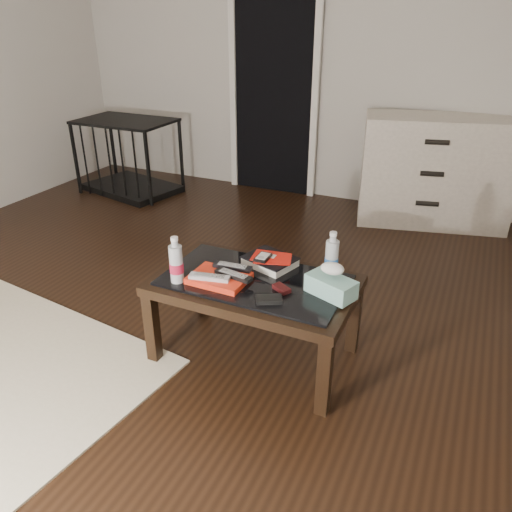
{
  "coord_description": "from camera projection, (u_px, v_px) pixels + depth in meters",
  "views": [
    {
      "loc": [
        1.49,
        -2.08,
        1.67
      ],
      "look_at": [
        0.56,
        -0.03,
        0.55
      ],
      "focal_mm": 35.0,
      "sensor_mm": 36.0,
      "label": 1
    }
  ],
  "objects": [
    {
      "name": "dresser",
      "position": [
        435.0,
        171.0,
        4.17
      ],
      "size": [
        1.28,
        0.76,
        0.9
      ],
      "rotation": [
        0.0,
        0.0,
        0.23
      ],
      "color": "beige",
      "rests_on": "ground"
    },
    {
      "name": "flip_phone",
      "position": [
        282.0,
        289.0,
        2.37
      ],
      "size": [
        0.1,
        0.09,
        0.02
      ],
      "primitive_type": "cube",
      "rotation": [
        0.0,
        0.0,
        -0.52
      ],
      "color": "black",
      "rests_on": "coffee_table"
    },
    {
      "name": "pet_crate",
      "position": [
        130.0,
        168.0,
        5.0
      ],
      "size": [
        1.01,
        0.78,
        0.71
      ],
      "rotation": [
        0.0,
        0.0,
        -0.22
      ],
      "color": "black",
      "rests_on": "ground"
    },
    {
      "name": "water_bottle_right",
      "position": [
        332.0,
        254.0,
        2.46
      ],
      "size": [
        0.07,
        0.07,
        0.24
      ],
      "primitive_type": "cylinder",
      "rotation": [
        0.0,
        0.0,
        -0.07
      ],
      "color": "#B4BAC0",
      "rests_on": "coffee_table"
    },
    {
      "name": "dvd_mailers",
      "position": [
        271.0,
        257.0,
        2.6
      ],
      "size": [
        0.21,
        0.16,
        0.01
      ],
      "primitive_type": "cube",
      "rotation": [
        0.0,
        0.0,
        0.14
      ],
      "color": "red",
      "rests_on": "textbook"
    },
    {
      "name": "magazines",
      "position": [
        219.0,
        278.0,
        2.46
      ],
      "size": [
        0.28,
        0.21,
        0.03
      ],
      "primitive_type": "cube",
      "rotation": [
        0.0,
        0.0,
        -0.02
      ],
      "color": "red",
      "rests_on": "coffee_table"
    },
    {
      "name": "remote_black_front",
      "position": [
        234.0,
        275.0,
        2.43
      ],
      "size": [
        0.21,
        0.08,
        0.02
      ],
      "primitive_type": "cube",
      "rotation": [
        0.0,
        0.0,
        -0.17
      ],
      "color": "black",
      "rests_on": "magazines"
    },
    {
      "name": "textbook",
      "position": [
        270.0,
        261.0,
        2.61
      ],
      "size": [
        0.3,
        0.27,
        0.05
      ],
      "primitive_type": "cube",
      "rotation": [
        0.0,
        0.0,
        -0.3
      ],
      "color": "black",
      "rests_on": "coffee_table"
    },
    {
      "name": "doorway",
      "position": [
        274.0,
        85.0,
        4.69
      ],
      "size": [
        0.9,
        0.08,
        2.07
      ],
      "color": "black",
      "rests_on": "ground"
    },
    {
      "name": "coffee_table",
      "position": [
        255.0,
        290.0,
        2.51
      ],
      "size": [
        1.0,
        0.6,
        0.46
      ],
      "color": "black",
      "rests_on": "ground"
    },
    {
      "name": "wallet",
      "position": [
        269.0,
        299.0,
        2.29
      ],
      "size": [
        0.14,
        0.12,
        0.02
      ],
      "primitive_type": "cube",
      "rotation": [
        0.0,
        0.0,
        0.48
      ],
      "color": "black",
      "rests_on": "coffee_table"
    },
    {
      "name": "remote_black_back",
      "position": [
        232.0,
        266.0,
        2.51
      ],
      "size": [
        0.2,
        0.07,
        0.02
      ],
      "primitive_type": "cube",
      "rotation": [
        0.0,
        0.0,
        0.08
      ],
      "color": "black",
      "rests_on": "magazines"
    },
    {
      "name": "ipod",
      "position": [
        263.0,
        257.0,
        2.57
      ],
      "size": [
        0.07,
        0.1,
        0.02
      ],
      "primitive_type": "cube",
      "rotation": [
        0.0,
        0.0,
        0.01
      ],
      "color": "black",
      "rests_on": "dvd_mailers"
    },
    {
      "name": "room_shell",
      "position": [
        148.0,
        21.0,
        2.27
      ],
      "size": [
        5.0,
        5.0,
        5.0
      ],
      "color": "beige",
      "rests_on": "ground"
    },
    {
      "name": "water_bottle_left",
      "position": [
        176.0,
        260.0,
        2.41
      ],
      "size": [
        0.08,
        0.08,
        0.24
      ],
      "primitive_type": "cylinder",
      "rotation": [
        0.0,
        0.0,
        -0.15
      ],
      "color": "#B3B9BF",
      "rests_on": "coffee_table"
    },
    {
      "name": "ground",
      "position": [
        174.0,
        319.0,
        2.99
      ],
      "size": [
        5.0,
        5.0,
        0.0
      ],
      "primitive_type": "plane",
      "color": "black",
      "rests_on": "ground"
    },
    {
      "name": "tissue_box",
      "position": [
        331.0,
        286.0,
        2.32
      ],
      "size": [
        0.26,
        0.2,
        0.09
      ],
      "primitive_type": "cube",
      "rotation": [
        0.0,
        0.0,
        -0.37
      ],
      "color": "teal",
      "rests_on": "coffee_table"
    },
    {
      "name": "remote_silver",
      "position": [
        209.0,
        277.0,
        2.42
      ],
      "size": [
        0.21,
        0.09,
        0.02
      ],
      "primitive_type": "cube",
      "rotation": [
        0.0,
        0.0,
        0.21
      ],
      "color": "#BBBBC0",
      "rests_on": "magazines"
    }
  ]
}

